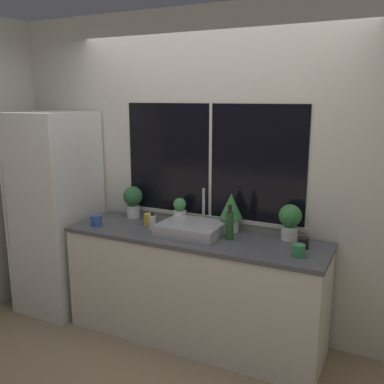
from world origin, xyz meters
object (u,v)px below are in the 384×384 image
at_px(potted_plant_far_right, 290,220).
at_px(mug_black, 303,243).
at_px(sink, 192,228).
at_px(mug_yellow, 149,219).
at_px(soap_bottle, 152,222).
at_px(bottle_tall, 230,225).
at_px(mug_blue, 96,220).
at_px(refrigerator, 57,212).
at_px(potted_plant_center_right, 231,210).
at_px(potted_plant_center_left, 180,211).
at_px(potted_plant_far_left, 133,199).
at_px(mug_green, 298,250).

bearing_deg(potted_plant_far_right, mug_black, -47.11).
distance_m(sink, mug_yellow, 0.45).
height_order(sink, soap_bottle, sink).
xyz_separation_m(bottle_tall, mug_blue, (-1.16, -0.16, -0.07)).
bearing_deg(refrigerator, potted_plant_center_right, 8.47).
bearing_deg(potted_plant_far_right, mug_blue, -167.28).
bearing_deg(mug_blue, potted_plant_center_left, 29.75).
relative_size(potted_plant_center_left, mug_yellow, 2.38).
bearing_deg(mug_blue, potted_plant_far_right, 12.72).
xyz_separation_m(sink, potted_plant_far_right, (0.74, 0.20, 0.11)).
height_order(potted_plant_far_left, mug_black, potted_plant_far_left).
xyz_separation_m(bottle_tall, mug_green, (0.56, -0.13, -0.07)).
distance_m(sink, mug_black, 0.88).
height_order(potted_plant_far_left, mug_blue, potted_plant_far_left).
height_order(refrigerator, mug_blue, refrigerator).
relative_size(bottle_tall, mug_black, 3.40).
bearing_deg(potted_plant_center_right, mug_blue, -162.00).
height_order(potted_plant_far_right, bottle_tall, potted_plant_far_right).
relative_size(soap_bottle, mug_blue, 1.51).
bearing_deg(soap_bottle, potted_plant_far_left, 146.16).
relative_size(sink, bottle_tall, 1.80).
distance_m(potted_plant_center_left, mug_green, 1.15).
relative_size(potted_plant_far_left, potted_plant_center_left, 1.25).
bearing_deg(potted_plant_far_right, bottle_tall, -154.86).
height_order(potted_plant_far_left, potted_plant_center_right, potted_plant_center_right).
relative_size(sink, potted_plant_center_left, 2.14).
height_order(potted_plant_far_right, mug_black, potted_plant_far_right).
bearing_deg(potted_plant_center_right, refrigerator, -171.53).
xyz_separation_m(mug_yellow, mug_green, (1.33, -0.19, -0.01)).
bearing_deg(sink, potted_plant_center_left, 136.67).
distance_m(potted_plant_center_right, soap_bottle, 0.66).
relative_size(potted_plant_far_left, potted_plant_far_right, 1.03).
height_order(refrigerator, sink, refrigerator).
relative_size(potted_plant_far_right, mug_blue, 2.94).
distance_m(potted_plant_far_left, bottle_tall, 1.04).
distance_m(mug_black, mug_green, 0.18).
bearing_deg(potted_plant_far_left, mug_green, -11.67).
xyz_separation_m(refrigerator, soap_bottle, (1.04, 0.01, 0.04)).
xyz_separation_m(mug_black, mug_blue, (-1.72, -0.21, 0.00)).
height_order(mug_blue, mug_yellow, mug_yellow).
xyz_separation_m(potted_plant_far_left, mug_green, (1.58, -0.33, -0.13)).
xyz_separation_m(refrigerator, mug_green, (2.27, -0.08, 0.02)).
xyz_separation_m(potted_plant_center_right, bottle_tall, (0.06, -0.20, -0.07)).
distance_m(refrigerator, mug_yellow, 0.95).
height_order(potted_plant_center_right, mug_black, potted_plant_center_right).
xyz_separation_m(sink, potted_plant_center_right, (0.26, 0.20, 0.14)).
bearing_deg(mug_blue, mug_black, 6.85).
bearing_deg(mug_blue, refrigerator, 168.65).
xyz_separation_m(potted_plant_far_right, mug_black, (0.14, -0.15, -0.12)).
relative_size(potted_plant_center_left, mug_black, 2.86).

